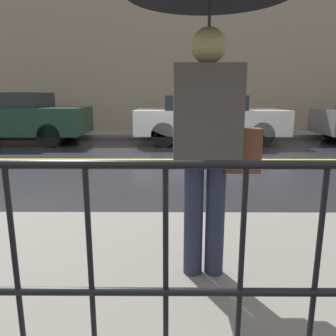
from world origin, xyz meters
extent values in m
plane|color=black|center=(0.00, 0.00, 0.00)|extent=(80.00, 80.00, 0.00)
cube|color=slate|center=(0.00, -4.84, 0.06)|extent=(28.00, 2.45, 0.11)
cube|color=slate|center=(0.00, 4.56, 0.06)|extent=(28.00, 1.89, 0.11)
cube|color=gold|center=(0.00, 0.00, 0.00)|extent=(25.20, 0.12, 0.01)
cube|color=gray|center=(0.00, 5.66, 2.49)|extent=(28.00, 0.30, 4.98)
cylinder|color=black|center=(0.00, -5.81, 1.12)|extent=(12.00, 0.04, 0.04)
cylinder|color=black|center=(0.00, -5.81, 0.56)|extent=(12.00, 0.04, 0.04)
cylinder|color=black|center=(-0.79, -5.81, 0.62)|extent=(0.02, 0.02, 1.01)
cylinder|color=black|center=(-0.47, -5.81, 0.62)|extent=(0.02, 0.02, 1.01)
cylinder|color=black|center=(-0.16, -5.81, 0.62)|extent=(0.02, 0.02, 1.01)
cylinder|color=black|center=(0.16, -5.81, 0.62)|extent=(0.02, 0.02, 1.01)
cylinder|color=black|center=(0.47, -5.81, 0.62)|extent=(0.02, 0.02, 1.01)
cylinder|color=#23283D|center=(0.03, -4.87, 0.52)|extent=(0.14, 0.14, 0.82)
cylinder|color=#23283D|center=(0.18, -4.87, 0.52)|extent=(0.14, 0.14, 0.82)
cube|color=#47423D|center=(0.10, -4.87, 1.25)|extent=(0.44, 0.27, 0.65)
sphere|color=tan|center=(0.10, -4.87, 1.69)|extent=(0.23, 0.23, 0.23)
cylinder|color=#262628|center=(0.10, -4.87, 1.62)|extent=(0.02, 0.02, 0.73)
cube|color=brown|center=(0.35, -4.87, 1.02)|extent=(0.24, 0.12, 0.30)
cube|color=#193828|center=(-4.70, 2.62, 0.65)|extent=(4.16, 1.91, 0.77)
cube|color=#1E2328|center=(-4.87, 2.62, 1.25)|extent=(2.17, 1.76, 0.42)
cylinder|color=black|center=(-3.41, 3.46, 0.32)|extent=(0.64, 0.22, 0.64)
cylinder|color=black|center=(-3.41, 1.77, 0.32)|extent=(0.64, 0.22, 0.64)
cube|color=silver|center=(1.01, 2.62, 0.63)|extent=(4.29, 1.86, 0.69)
cube|color=#1E2328|center=(0.84, 2.62, 1.18)|extent=(2.23, 1.71, 0.40)
cylinder|color=black|center=(2.34, 3.44, 0.34)|extent=(0.67, 0.22, 0.67)
cylinder|color=black|center=(2.34, 1.80, 0.34)|extent=(0.67, 0.22, 0.67)
cylinder|color=black|center=(-0.32, 3.44, 0.34)|extent=(0.67, 0.22, 0.67)
cylinder|color=black|center=(-0.32, 1.80, 0.34)|extent=(0.67, 0.22, 0.67)
cylinder|color=black|center=(5.03, 3.39, 0.32)|extent=(0.65, 0.22, 0.65)
camera|label=1|loc=(-0.14, -7.06, 1.38)|focal=35.00mm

